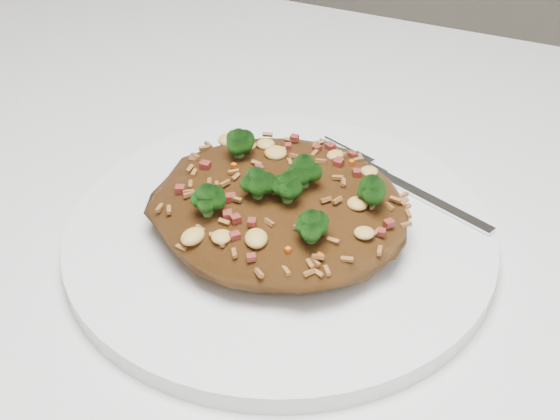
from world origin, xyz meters
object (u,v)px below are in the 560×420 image
at_px(fried_rice, 280,198).
at_px(fork, 407,188).
at_px(dining_table, 253,329).
at_px(plate, 280,235).

relative_size(fried_rice, fork, 1.14).
bearing_deg(fried_rice, dining_table, -169.24).
bearing_deg(dining_table, fork, 42.58).
xyz_separation_m(dining_table, plate, (0.02, 0.00, 0.10)).
xyz_separation_m(plate, fork, (0.07, 0.08, 0.01)).
xyz_separation_m(plate, fried_rice, (0.00, -0.00, 0.03)).
height_order(fried_rice, fork, fried_rice).
relative_size(plate, fried_rice, 1.67).
bearing_deg(fork, dining_table, -115.73).
distance_m(dining_table, plate, 0.10).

